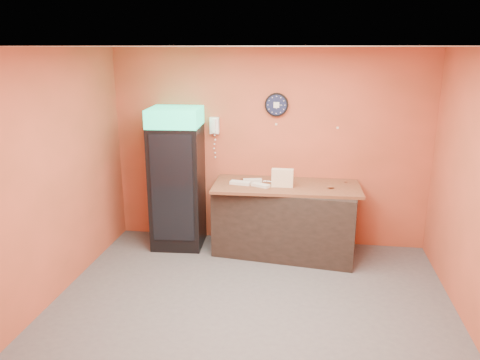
# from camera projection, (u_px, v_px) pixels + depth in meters

# --- Properties ---
(floor) EXTENTS (4.50, 4.50, 0.00)m
(floor) POSITION_uv_depth(u_px,v_px,m) (250.00, 309.00, 5.17)
(floor) COLOR #47474C
(floor) RESTS_ON ground
(back_wall) EXTENTS (4.50, 0.02, 2.80)m
(back_wall) POSITION_uv_depth(u_px,v_px,m) (269.00, 148.00, 6.69)
(back_wall) COLOR #CE553A
(back_wall) RESTS_ON floor
(left_wall) EXTENTS (0.02, 4.00, 2.80)m
(left_wall) POSITION_uv_depth(u_px,v_px,m) (47.00, 180.00, 5.11)
(left_wall) COLOR #CE553A
(left_wall) RESTS_ON floor
(ceiling) EXTENTS (4.50, 4.00, 0.02)m
(ceiling) POSITION_uv_depth(u_px,v_px,m) (252.00, 46.00, 4.40)
(ceiling) COLOR white
(ceiling) RESTS_ON back_wall
(beverage_cooler) EXTENTS (0.74, 0.75, 2.00)m
(beverage_cooler) POSITION_uv_depth(u_px,v_px,m) (176.00, 181.00, 6.61)
(beverage_cooler) COLOR black
(beverage_cooler) RESTS_ON floor
(prep_counter) EXTENTS (1.99, 1.06, 0.95)m
(prep_counter) POSITION_uv_depth(u_px,v_px,m) (286.00, 220.00, 6.50)
(prep_counter) COLOR black
(prep_counter) RESTS_ON floor
(wall_clock) EXTENTS (0.33, 0.06, 0.33)m
(wall_clock) POSITION_uv_depth(u_px,v_px,m) (277.00, 105.00, 6.47)
(wall_clock) COLOR black
(wall_clock) RESTS_ON back_wall
(wall_phone) EXTENTS (0.13, 0.11, 0.24)m
(wall_phone) POSITION_uv_depth(u_px,v_px,m) (214.00, 125.00, 6.66)
(wall_phone) COLOR white
(wall_phone) RESTS_ON back_wall
(butcher_paper) EXTENTS (2.01, 0.93, 0.04)m
(butcher_paper) POSITION_uv_depth(u_px,v_px,m) (287.00, 186.00, 6.36)
(butcher_paper) COLOR brown
(butcher_paper) RESTS_ON prep_counter
(sub_roll_stack) EXTENTS (0.29, 0.10, 0.24)m
(sub_roll_stack) POSITION_uv_depth(u_px,v_px,m) (282.00, 178.00, 6.23)
(sub_roll_stack) COLOR beige
(sub_roll_stack) RESTS_ON butcher_paper
(wrapped_sandwich_left) EXTENTS (0.30, 0.16, 0.04)m
(wrapped_sandwich_left) POSITION_uv_depth(u_px,v_px,m) (240.00, 183.00, 6.37)
(wrapped_sandwich_left) COLOR beige
(wrapped_sandwich_left) RESTS_ON butcher_paper
(wrapped_sandwich_mid) EXTENTS (0.27, 0.20, 0.04)m
(wrapped_sandwich_mid) POSITION_uv_depth(u_px,v_px,m) (261.00, 185.00, 6.26)
(wrapped_sandwich_mid) COLOR beige
(wrapped_sandwich_mid) RESTS_ON butcher_paper
(wrapped_sandwich_right) EXTENTS (0.27, 0.15, 0.04)m
(wrapped_sandwich_right) POSITION_uv_depth(u_px,v_px,m) (253.00, 180.00, 6.49)
(wrapped_sandwich_right) COLOR beige
(wrapped_sandwich_right) RESTS_ON butcher_paper
(kitchen_tool) EXTENTS (0.05, 0.05, 0.05)m
(kitchen_tool) POSITION_uv_depth(u_px,v_px,m) (273.00, 180.00, 6.46)
(kitchen_tool) COLOR silver
(kitchen_tool) RESTS_ON butcher_paper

